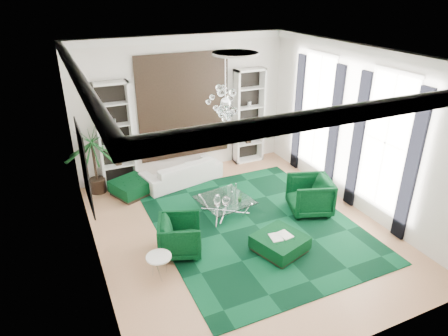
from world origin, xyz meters
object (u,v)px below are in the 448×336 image
armchair_right (310,195)px  side_table (160,267)px  sofa (182,172)px  palm (93,152)px  coffee_table (225,207)px  ottoman_front (280,244)px  ottoman_side (132,188)px  armchair_left (180,236)px

armchair_right → side_table: armchair_right is taller
sofa → palm: bearing=-21.8°
sofa → coffee_table: 2.03m
sofa → coffee_table: (0.38, -1.99, -0.13)m
coffee_table → ottoman_front: (0.40, -1.80, -0.01)m
side_table → palm: palm is taller
armchair_right → coffee_table: 2.02m
armchair_right → ottoman_side: 4.48m
ottoman_side → ottoman_front: 4.26m
ottoman_front → palm: size_ratio=0.40×
armchair_left → side_table: 0.83m
armchair_right → side_table: size_ratio=2.04×
coffee_table → sofa: bearing=100.8°
ottoman_side → coffee_table: bearing=-46.2°
sofa → ottoman_front: size_ratio=2.40×
ottoman_side → palm: palm is taller
sofa → armchair_right: (2.24, -2.73, 0.12)m
armchair_right → palm: bearing=-106.4°
sofa → armchair_left: armchair_left is taller
ottoman_front → palm: palm is taller
sofa → ottoman_front: (0.78, -3.79, -0.14)m
coffee_table → palm: 3.61m
sofa → side_table: 3.89m
sofa → ottoman_front: sofa is taller
armchair_left → ottoman_side: (-0.35, 2.83, -0.19)m
sofa → ottoman_front: bearing=89.7°
ottoman_side → ottoman_front: bearing=-59.2°
side_table → coffee_table: bearing=36.8°
coffee_table → ottoman_front: 1.84m
ottoman_side → side_table: bearing=-94.2°
armchair_left → side_table: bearing=152.2°
ottoman_side → side_table: 3.40m
ottoman_side → palm: 1.32m
ottoman_front → side_table: (-2.43, 0.27, 0.04)m
ottoman_side → sofa: bearing=5.3°
coffee_table → armchair_right: bearing=-21.5°
armchair_left → palm: (-1.12, 3.35, 0.74)m
armchair_left → side_table: size_ratio=1.81×
armchair_left → ottoman_side: size_ratio=0.96×
armchair_left → palm: size_ratio=0.38×
coffee_table → side_table: size_ratio=2.39×
sofa → armchair_right: armchair_right is taller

